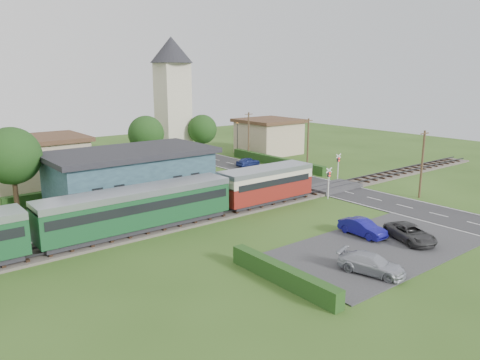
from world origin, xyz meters
TOP-DOWN VIEW (x-y plane):
  - ground at (0.00, 0.00)m, footprint 120.00×120.00m
  - railway_track at (0.00, 2.00)m, footprint 76.00×3.20m
  - road at (10.00, 0.00)m, footprint 6.00×70.00m
  - car_park at (-1.50, -12.00)m, footprint 17.00×9.00m
  - crossing_deck at (10.00, 2.00)m, footprint 6.20×3.40m
  - platform at (-10.00, 5.20)m, footprint 30.00×3.00m
  - equipment_hut at (-18.00, 5.20)m, footprint 2.30×2.30m
  - station_building at (-10.00, 10.99)m, footprint 16.00×9.00m
  - train at (-16.82, 2.00)m, footprint 43.20×2.90m
  - church_tower at (5.00, 28.00)m, footprint 6.00×6.00m
  - house_west at (-15.00, 25.00)m, footprint 10.80×8.80m
  - house_east at (20.00, 24.00)m, footprint 8.80×8.80m
  - hedge_carpark at (-11.00, -12.00)m, footprint 0.80×9.00m
  - hedge_roadside at (14.20, 16.00)m, footprint 0.80×18.00m
  - hedge_station at (-10.00, 15.50)m, footprint 22.00×0.80m
  - tree_a at (-20.00, 14.00)m, footprint 5.20×5.20m
  - tree_b at (-2.00, 23.00)m, footprint 4.60×4.60m
  - tree_c at (8.00, 25.00)m, footprint 4.20×4.20m
  - utility_pole_b at (14.20, -6.00)m, footprint 1.40×0.22m
  - utility_pole_c at (14.20, 10.00)m, footprint 1.40×0.22m
  - utility_pole_d at (14.20, 22.00)m, footprint 1.40×0.22m
  - crossing_signal_near at (6.40, -0.41)m, footprint 0.84×0.28m
  - crossing_signal_far at (13.60, 4.39)m, footprint 0.84×0.28m
  - streetlamp_east at (16.00, 27.00)m, footprint 0.30×0.30m
  - car_on_road at (10.60, 17.73)m, footprint 3.79×1.87m
  - car_park_blue at (-0.14, -9.68)m, footprint 1.48×4.03m
  - car_park_silver at (-5.53, -14.50)m, footprint 2.90×4.68m
  - car_park_dark at (1.71, -12.74)m, footprint 3.62×5.03m
  - pedestrian_near at (-1.01, 5.17)m, footprint 0.71×0.51m
  - pedestrian_far at (-14.51, 4.62)m, footprint 0.94×1.07m

SIDE VIEW (x-z plane):
  - ground at x=0.00m, z-range 0.00..0.00m
  - road at x=10.00m, z-range 0.00..0.05m
  - car_park at x=-1.50m, z-range 0.00..0.08m
  - railway_track at x=0.00m, z-range -0.13..0.36m
  - crossing_deck at x=10.00m, z-range 0.00..0.45m
  - platform at x=-10.00m, z-range 0.00..0.45m
  - hedge_carpark at x=-11.00m, z-range 0.00..1.20m
  - hedge_roadside at x=14.20m, z-range 0.00..1.20m
  - hedge_station at x=-10.00m, z-range 0.00..1.30m
  - car_on_road at x=10.60m, z-range 0.05..1.29m
  - car_park_silver at x=-5.53m, z-range 0.08..1.35m
  - car_park_dark at x=1.71m, z-range 0.08..1.35m
  - car_park_blue at x=-0.14m, z-range 0.08..1.40m
  - pedestrian_near at x=-1.01m, z-range 0.45..2.28m
  - pedestrian_far at x=-14.51m, z-range 0.45..2.30m
  - equipment_hut at x=-18.00m, z-range 0.47..3.02m
  - crossing_signal_near at x=6.40m, z-range 0.50..3.78m
  - crossing_signal_far at x=13.60m, z-range 0.50..3.78m
  - train at x=-16.82m, z-range 0.48..3.88m
  - station_building at x=-10.00m, z-range 0.04..5.34m
  - house_west at x=-15.00m, z-range 0.04..5.54m
  - house_east at x=20.00m, z-range 0.05..5.55m
  - streetlamp_east at x=16.00m, z-range 0.46..5.62m
  - utility_pole_b at x=14.20m, z-range 0.13..7.13m
  - utility_pole_c at x=14.20m, z-range 0.13..7.13m
  - utility_pole_d at x=14.20m, z-range 0.13..7.13m
  - tree_c at x=8.00m, z-range 1.26..8.04m
  - tree_b at x=-2.00m, z-range 1.35..8.69m
  - tree_a at x=-20.00m, z-range 1.38..9.38m
  - church_tower at x=5.00m, z-range 1.43..19.03m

